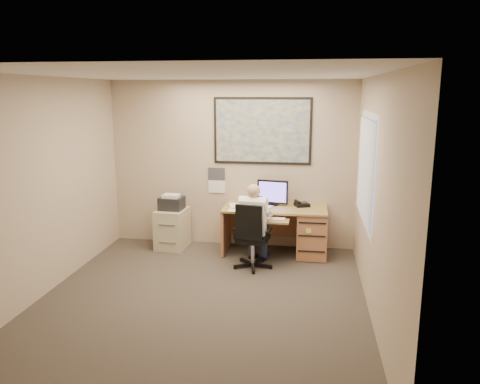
# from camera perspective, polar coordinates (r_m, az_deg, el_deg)

# --- Properties ---
(room_shell) EXTENTS (4.00, 4.50, 2.70)m
(room_shell) POSITION_cam_1_polar(r_m,az_deg,el_deg) (5.46, -4.99, -0.18)
(room_shell) COLOR #38322B
(room_shell) RESTS_ON ground
(desk) EXTENTS (1.60, 0.97, 1.14)m
(desk) POSITION_cam_1_polar(r_m,az_deg,el_deg) (7.38, 6.85, -4.22)
(desk) COLOR #A18345
(desk) RESTS_ON ground
(world_map) EXTENTS (1.56, 0.03, 1.06)m
(world_map) POSITION_cam_1_polar(r_m,az_deg,el_deg) (7.48, 2.74, 7.43)
(world_map) COLOR #1E4C93
(world_map) RESTS_ON room_shell
(wall_calendar) EXTENTS (0.28, 0.01, 0.42)m
(wall_calendar) POSITION_cam_1_polar(r_m,az_deg,el_deg) (7.71, -2.87, 1.42)
(wall_calendar) COLOR white
(wall_calendar) RESTS_ON room_shell
(window_blinds) EXTENTS (0.06, 1.40, 1.30)m
(window_blinds) POSITION_cam_1_polar(r_m,az_deg,el_deg) (6.10, 15.14, 2.66)
(window_blinds) COLOR beige
(window_blinds) RESTS_ON room_shell
(filing_cabinet) EXTENTS (0.50, 0.58, 0.90)m
(filing_cabinet) POSITION_cam_1_polar(r_m,az_deg,el_deg) (7.73, -8.25, -3.97)
(filing_cabinet) COLOR #BDB898
(filing_cabinet) RESTS_ON ground
(office_chair) EXTENTS (0.67, 0.67, 0.98)m
(office_chair) POSITION_cam_1_polar(r_m,az_deg,el_deg) (6.79, 1.58, -6.99)
(office_chair) COLOR black
(office_chair) RESTS_ON ground
(person) EXTENTS (0.58, 0.78, 1.23)m
(person) POSITION_cam_1_polar(r_m,az_deg,el_deg) (6.77, 1.62, -4.15)
(person) COLOR white
(person) RESTS_ON office_chair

